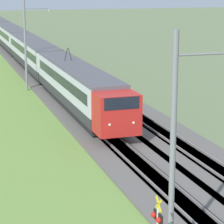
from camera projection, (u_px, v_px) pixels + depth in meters
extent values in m
cube|color=#605B56|center=(36.00, 72.00, 62.70)|extent=(240.00, 4.40, 0.30)
cube|color=#605B56|center=(68.00, 71.00, 63.85)|extent=(240.00, 4.40, 0.30)
cube|color=#4C4238|center=(36.00, 72.00, 62.70)|extent=(240.00, 1.57, 0.30)
cube|color=gray|center=(31.00, 71.00, 62.48)|extent=(240.00, 0.07, 0.15)
cube|color=gray|center=(40.00, 70.00, 62.80)|extent=(240.00, 0.07, 0.15)
cube|color=#4C4238|center=(68.00, 71.00, 63.85)|extent=(240.00, 1.57, 0.30)
cube|color=gray|center=(64.00, 69.00, 63.64)|extent=(240.00, 0.07, 0.15)
cube|color=gray|center=(72.00, 69.00, 63.95)|extent=(240.00, 0.07, 0.15)
cube|color=red|center=(116.00, 113.00, 34.02)|extent=(2.12, 2.76, 2.63)
cube|color=black|center=(118.00, 101.00, 33.52)|extent=(1.52, 2.30, 0.79)
sphere|color=#F2EAC6|center=(109.00, 125.00, 32.96)|extent=(0.20, 0.20, 0.20)
sphere|color=#F2EAC6|center=(133.00, 123.00, 33.43)|extent=(0.20, 0.20, 0.20)
cube|color=#2D2D33|center=(77.00, 95.00, 44.06)|extent=(19.09, 2.88, 0.74)
cube|color=silver|center=(76.00, 80.00, 43.74)|extent=(19.09, 2.88, 1.90)
cube|color=black|center=(76.00, 78.00, 43.71)|extent=(17.56, 2.90, 0.80)
cube|color=#515156|center=(76.00, 67.00, 43.49)|extent=(19.09, 2.65, 0.25)
cube|color=black|center=(77.00, 103.00, 44.21)|extent=(18.13, 2.45, 0.55)
cylinder|color=black|center=(96.00, 125.00, 36.85)|extent=(0.86, 0.12, 0.86)
cylinder|color=black|center=(111.00, 123.00, 37.17)|extent=(0.86, 0.12, 0.86)
cube|color=#2D2D33|center=(34.00, 61.00, 63.25)|extent=(21.21, 2.88, 0.74)
cube|color=silver|center=(34.00, 50.00, 62.93)|extent=(21.21, 2.88, 1.90)
cube|color=black|center=(34.00, 49.00, 62.90)|extent=(19.51, 2.90, 0.80)
cube|color=#515156|center=(34.00, 41.00, 62.68)|extent=(21.21, 2.65, 0.25)
cube|color=black|center=(34.00, 67.00, 63.40)|extent=(20.15, 2.45, 0.55)
cube|color=#2D2D33|center=(11.00, 42.00, 83.42)|extent=(21.21, 2.88, 0.74)
cube|color=silver|center=(10.00, 34.00, 83.10)|extent=(21.21, 2.88, 1.90)
cube|color=black|center=(10.00, 33.00, 83.07)|extent=(19.51, 2.90, 0.80)
cube|color=#515156|center=(10.00, 27.00, 82.85)|extent=(21.21, 2.65, 0.25)
cube|color=black|center=(11.00, 46.00, 83.57)|extent=(20.15, 2.45, 0.55)
cylinder|color=black|center=(66.00, 54.00, 45.93)|extent=(0.06, 0.33, 1.08)
cylinder|color=black|center=(70.00, 54.00, 46.03)|extent=(0.06, 0.33, 1.08)
cube|color=black|center=(104.00, 136.00, 37.22)|extent=(0.10, 0.10, 0.00)
cube|color=black|center=(158.00, 217.00, 17.91)|extent=(0.70, 0.06, 0.36)
sphere|color=red|center=(159.00, 220.00, 17.69)|extent=(0.20, 0.20, 0.20)
sphere|color=red|center=(154.00, 215.00, 18.10)|extent=(0.20, 0.20, 0.20)
cube|color=yellow|center=(158.00, 204.00, 17.80)|extent=(0.49, 0.03, 0.49)
cube|color=yellow|center=(158.00, 204.00, 17.80)|extent=(0.49, 0.03, 0.49)
cylinder|color=slate|center=(173.00, 153.00, 19.24)|extent=(0.22, 0.22, 8.92)
cylinder|color=slate|center=(207.00, 54.00, 18.75)|extent=(0.08, 2.40, 0.08)
cylinder|color=slate|center=(25.00, 46.00, 51.38)|extent=(0.22, 0.22, 8.97)
cylinder|color=slate|center=(36.00, 8.00, 50.89)|extent=(0.08, 2.40, 0.08)
cylinder|color=#B2ADA8|center=(49.00, 10.00, 51.29)|extent=(0.10, 0.10, 0.30)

